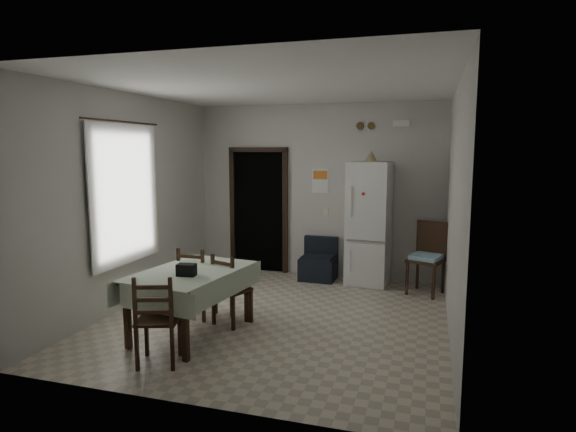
% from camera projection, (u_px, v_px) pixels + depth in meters
% --- Properties ---
extents(ground, '(4.50, 4.50, 0.00)m').
position_uv_depth(ground, '(277.00, 317.00, 6.19)').
color(ground, beige).
rests_on(ground, ground).
extents(ceiling, '(4.20, 4.50, 0.02)m').
position_uv_depth(ceiling, '(276.00, 86.00, 5.79)').
color(ceiling, white).
rests_on(ceiling, ground).
extents(wall_back, '(4.20, 0.02, 2.90)m').
position_uv_depth(wall_back, '(317.00, 191.00, 8.13)').
color(wall_back, beige).
rests_on(wall_back, ground).
extents(wall_front, '(4.20, 0.02, 2.90)m').
position_uv_depth(wall_front, '(190.00, 236.00, 3.86)').
color(wall_front, beige).
rests_on(wall_front, ground).
extents(wall_left, '(0.02, 4.50, 2.90)m').
position_uv_depth(wall_left, '(131.00, 200.00, 6.58)').
color(wall_left, beige).
rests_on(wall_left, ground).
extents(wall_right, '(0.02, 4.50, 2.90)m').
position_uv_depth(wall_right, '(454.00, 211.00, 5.40)').
color(wall_right, beige).
rests_on(wall_right, ground).
extents(doorway, '(1.06, 0.52, 2.22)m').
position_uv_depth(doorway, '(263.00, 210.00, 8.67)').
color(doorway, black).
rests_on(doorway, ground).
extents(window_recess, '(0.10, 1.20, 1.60)m').
position_uv_depth(window_recess, '(118.00, 194.00, 6.40)').
color(window_recess, silver).
rests_on(window_recess, ground).
extents(curtain, '(0.02, 1.45, 1.85)m').
position_uv_depth(curtain, '(125.00, 195.00, 6.36)').
color(curtain, white).
rests_on(curtain, ground).
extents(curtain_rod, '(0.02, 1.60, 0.02)m').
position_uv_depth(curtain_rod, '(123.00, 122.00, 6.23)').
color(curtain_rod, black).
rests_on(curtain_rod, ground).
extents(calendar, '(0.28, 0.02, 0.40)m').
position_uv_depth(calendar, '(320.00, 181.00, 8.08)').
color(calendar, white).
rests_on(calendar, ground).
extents(calendar_image, '(0.24, 0.01, 0.14)m').
position_uv_depth(calendar_image, '(320.00, 175.00, 8.06)').
color(calendar_image, orange).
rests_on(calendar_image, ground).
extents(light_switch, '(0.08, 0.02, 0.12)m').
position_uv_depth(light_switch, '(326.00, 212.00, 8.12)').
color(light_switch, beige).
rests_on(light_switch, ground).
extents(vent_left, '(0.12, 0.03, 0.12)m').
position_uv_depth(vent_left, '(360.00, 126.00, 7.77)').
color(vent_left, brown).
rests_on(vent_left, ground).
extents(vent_right, '(0.12, 0.03, 0.12)m').
position_uv_depth(vent_right, '(371.00, 126.00, 7.72)').
color(vent_right, brown).
rests_on(vent_right, ground).
extents(emergency_light, '(0.25, 0.07, 0.09)m').
position_uv_depth(emergency_light, '(401.00, 123.00, 7.56)').
color(emergency_light, white).
rests_on(emergency_light, ground).
extents(fridge, '(0.69, 0.69, 1.95)m').
position_uv_depth(fridge, '(369.00, 224.00, 7.63)').
color(fridge, silver).
rests_on(fridge, ground).
extents(tan_cone, '(0.23, 0.23, 0.17)m').
position_uv_depth(tan_cone, '(371.00, 156.00, 7.44)').
color(tan_cone, tan).
rests_on(tan_cone, fridge).
extents(navy_seat, '(0.58, 0.57, 0.69)m').
position_uv_depth(navy_seat, '(318.00, 259.00, 7.95)').
color(navy_seat, black).
rests_on(navy_seat, ground).
extents(corner_chair, '(0.60, 0.60, 1.08)m').
position_uv_depth(corner_chair, '(426.00, 259.00, 7.11)').
color(corner_chair, black).
rests_on(corner_chair, ground).
extents(dining_table, '(1.16, 1.59, 0.76)m').
position_uv_depth(dining_table, '(192.00, 302.00, 5.57)').
color(dining_table, '#AFC0A5').
rests_on(dining_table, ground).
extents(black_bag, '(0.22, 0.15, 0.13)m').
position_uv_depth(black_bag, '(186.00, 270.00, 5.28)').
color(black_bag, black).
rests_on(black_bag, dining_table).
extents(dining_chair_far_left, '(0.40, 0.40, 0.92)m').
position_uv_depth(dining_chair_far_left, '(198.00, 282.00, 6.16)').
color(dining_chair_far_left, black).
rests_on(dining_chair_far_left, ground).
extents(dining_chair_far_right, '(0.49, 0.49, 0.89)m').
position_uv_depth(dining_chair_far_right, '(232.00, 289.00, 5.91)').
color(dining_chair_far_right, black).
rests_on(dining_chair_far_right, ground).
extents(dining_chair_near_head, '(0.50, 0.50, 0.94)m').
position_uv_depth(dining_chair_near_head, '(158.00, 319.00, 4.80)').
color(dining_chair_near_head, black).
rests_on(dining_chair_near_head, ground).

